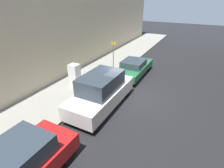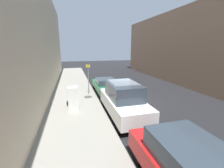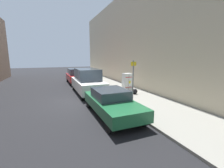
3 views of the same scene
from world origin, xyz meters
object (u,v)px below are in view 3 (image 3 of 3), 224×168
at_px(discarded_refrigerator, 127,83).
at_px(parked_suv_red, 76,76).
at_px(parked_van_white, 88,81).
at_px(parked_sedan_green, 111,102).
at_px(street_sign_post, 133,81).
at_px(trash_bag, 135,91).
at_px(pedestrian_walking_far, 93,71).

xyz_separation_m(discarded_refrigerator, parked_suv_red, (3.08, -7.09, -0.03)).
distance_m(parked_van_white, parked_sedan_green, 5.37).
bearing_deg(street_sign_post, discarded_refrigerator, -112.93).
height_order(parked_suv_red, parked_van_white, parked_van_white).
height_order(discarded_refrigerator, trash_bag, discarded_refrigerator).
relative_size(street_sign_post, parked_suv_red, 0.62).
bearing_deg(discarded_refrigerator, pedestrian_walking_far, -90.92).
height_order(discarded_refrigerator, street_sign_post, street_sign_post).
xyz_separation_m(discarded_refrigerator, pedestrian_walking_far, (-0.18, -11.04, 0.04)).
relative_size(street_sign_post, parked_sedan_green, 0.60).
distance_m(street_sign_post, parked_sedan_green, 2.00).
distance_m(pedestrian_walking_far, parked_suv_red, 5.13).
relative_size(parked_suv_red, parked_sedan_green, 0.96).
bearing_deg(parked_sedan_green, street_sign_post, -160.27).
relative_size(discarded_refrigerator, street_sign_post, 0.58).
bearing_deg(trash_bag, pedestrian_walking_far, -89.51).
distance_m(discarded_refrigerator, parked_suv_red, 7.73).
height_order(parked_suv_red, parked_sedan_green, parked_suv_red).
bearing_deg(street_sign_post, pedestrian_walking_far, -96.35).
bearing_deg(parked_sedan_green, discarded_refrigerator, -127.89).
distance_m(trash_bag, parked_suv_red, 8.63).
bearing_deg(trash_bag, parked_van_white, -33.55).
bearing_deg(parked_suv_red, pedestrian_walking_far, -129.52).
xyz_separation_m(pedestrian_walking_far, parked_sedan_green, (3.26, 15.01, -0.25)).
distance_m(street_sign_post, pedestrian_walking_far, 14.52).
xyz_separation_m(discarded_refrigerator, trash_bag, (-0.28, 0.84, -0.59)).
bearing_deg(parked_sedan_green, trash_bag, -137.09).
relative_size(discarded_refrigerator, trash_bag, 3.66).
height_order(street_sign_post, pedestrian_walking_far, street_sign_post).
bearing_deg(parked_van_white, trash_bag, 146.45).
height_order(discarded_refrigerator, parked_sedan_green, discarded_refrigerator).
distance_m(street_sign_post, parked_van_white, 5.08).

